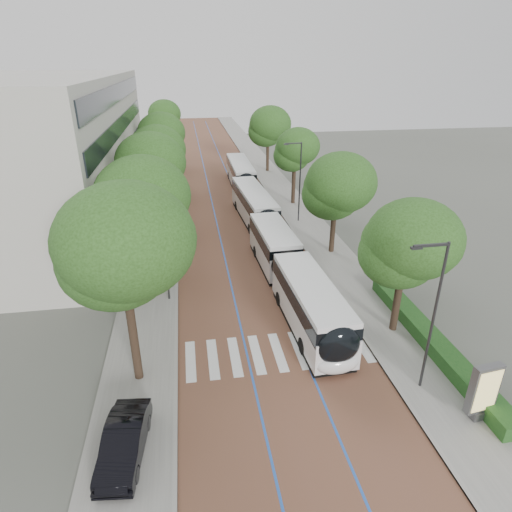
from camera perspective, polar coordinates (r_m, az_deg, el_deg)
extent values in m
plane|color=#51544C|center=(24.49, 2.98, -14.13)|extent=(160.00, 160.00, 0.00)
cube|color=brown|center=(60.70, -5.02, 10.04)|extent=(11.00, 140.00, 0.02)
cube|color=gray|center=(60.62, -12.20, 9.61)|extent=(4.00, 140.00, 0.12)
cube|color=gray|center=(61.68, 2.05, 10.40)|extent=(4.00, 140.00, 0.12)
cube|color=gray|center=(60.55, -10.39, 9.74)|extent=(0.20, 140.00, 0.14)
cube|color=gray|center=(61.34, 0.28, 10.34)|extent=(0.20, 140.00, 0.14)
cube|color=silver|center=(24.87, -8.72, -13.64)|extent=(0.55, 3.60, 0.01)
cube|color=silver|center=(24.88, -5.76, -13.44)|extent=(0.55, 3.60, 0.01)
cube|color=silver|center=(24.95, -2.82, -13.20)|extent=(0.55, 3.60, 0.01)
cube|color=silver|center=(25.08, 0.09, -12.93)|extent=(0.55, 3.60, 0.01)
cube|color=silver|center=(25.27, 2.95, -12.63)|extent=(0.55, 3.60, 0.01)
cube|color=silver|center=(25.52, 5.76, -12.31)|extent=(0.55, 3.60, 0.01)
cube|color=silver|center=(25.83, 8.50, -11.97)|extent=(0.55, 3.60, 0.01)
cube|color=silver|center=(26.20, 11.17, -11.61)|extent=(0.55, 3.60, 0.01)
cube|color=silver|center=(26.62, 13.75, -11.24)|extent=(0.55, 3.60, 0.01)
cube|color=#2353B2|center=(60.61, -6.55, 9.96)|extent=(0.12, 126.00, 0.01)
cube|color=#2353B2|center=(60.83, -3.50, 10.13)|extent=(0.12, 126.00, 0.01)
cube|color=#ABA79F|center=(49.70, -27.66, 12.36)|extent=(18.00, 40.00, 14.00)
cube|color=black|center=(48.58, -16.47, 9.03)|extent=(0.12, 38.00, 1.60)
cube|color=black|center=(47.86, -16.94, 12.71)|extent=(0.12, 38.00, 1.60)
cube|color=black|center=(47.35, -17.43, 16.48)|extent=(0.12, 38.00, 1.60)
cube|color=black|center=(47.07, -17.92, 20.07)|extent=(0.12, 38.00, 1.60)
cube|color=#153F16|center=(27.29, 22.36, -10.32)|extent=(1.20, 14.00, 0.80)
cylinder|color=#2E2E30|center=(22.18, 22.56, -7.82)|extent=(0.14, 0.14, 8.00)
cube|color=#2E2E30|center=(20.06, 22.39, 1.34)|extent=(1.70, 0.12, 0.12)
cube|color=#2E2E30|center=(19.74, 20.62, 1.01)|extent=(0.50, 0.20, 0.10)
cylinder|color=#2E2E30|center=(43.54, 5.87, 9.69)|extent=(0.14, 0.14, 8.00)
cube|color=#2E2E30|center=(42.50, 5.02, 14.74)|extent=(1.70, 0.12, 0.12)
cube|color=#2E2E30|center=(42.35, 4.07, 14.62)|extent=(0.50, 0.20, 0.10)
cylinder|color=#2E2E30|center=(28.91, -12.14, 1.31)|extent=(0.14, 0.14, 8.00)
cylinder|color=black|center=(22.76, -15.99, -10.41)|extent=(0.44, 0.44, 5.23)
ellipsoid|color=#204115|center=(20.47, -17.53, 0.57)|extent=(6.35, 6.35, 5.40)
cylinder|color=black|center=(30.64, -14.41, -1.10)|extent=(0.44, 0.44, 4.79)
ellipsoid|color=#204115|center=(29.07, -15.31, 6.64)|extent=(6.19, 6.19, 5.26)
cylinder|color=black|center=(38.91, -13.54, 4.73)|extent=(0.44, 0.44, 4.96)
ellipsoid|color=#204115|center=(37.66, -14.22, 11.18)|extent=(5.86, 5.86, 4.98)
cylinder|color=black|center=(48.51, -12.88, 8.39)|extent=(0.44, 0.44, 4.36)
ellipsoid|color=#204115|center=(47.59, -13.33, 12.96)|extent=(5.99, 5.99, 5.09)
cylinder|color=black|center=(60.13, -12.38, 11.52)|extent=(0.44, 0.44, 4.29)
ellipsoid|color=#204115|center=(59.40, -12.73, 15.18)|extent=(6.16, 6.16, 5.23)
cylinder|color=black|center=(74.78, -12.00, 14.28)|extent=(0.44, 0.44, 4.80)
ellipsoid|color=#204115|center=(74.14, -12.30, 17.59)|extent=(5.23, 5.23, 4.45)
cylinder|color=black|center=(27.31, 18.26, -5.91)|extent=(0.44, 0.44, 4.00)
ellipsoid|color=#204115|center=(25.73, 19.32, 1.08)|extent=(5.38, 5.38, 4.57)
cylinder|color=black|center=(37.19, 10.19, 3.34)|extent=(0.44, 0.44, 4.03)
ellipsoid|color=#204115|center=(36.04, 10.63, 8.76)|extent=(5.80, 5.80, 4.93)
cylinder|color=black|center=(49.88, 5.02, 9.31)|extent=(0.44, 0.44, 4.27)
ellipsoid|color=#204115|center=(48.99, 5.19, 13.69)|extent=(4.84, 4.84, 4.11)
cylinder|color=black|center=(65.05, 1.55, 13.13)|extent=(0.44, 0.44, 4.47)
ellipsoid|color=#204115|center=(64.35, 1.60, 16.68)|extent=(6.02, 6.02, 5.12)
cylinder|color=black|center=(30.72, 4.32, -1.55)|extent=(2.33, 0.99, 2.30)
cube|color=silver|center=(26.70, 7.24, -7.32)|extent=(2.86, 9.45, 1.82)
cube|color=black|center=(26.12, 7.38, -5.21)|extent=(2.90, 9.26, 0.97)
cube|color=silver|center=(25.81, 7.45, -3.97)|extent=(2.81, 9.26, 0.31)
cube|color=black|center=(27.29, 7.12, -9.26)|extent=(2.80, 9.07, 0.35)
cube|color=silver|center=(34.71, 2.39, 0.79)|extent=(2.80, 7.83, 1.82)
cube|color=black|center=(34.27, 2.43, 2.53)|extent=(2.83, 7.68, 0.97)
cube|color=silver|center=(34.03, 2.45, 3.53)|extent=(2.74, 7.68, 0.31)
cube|color=black|center=(35.17, 2.36, -0.83)|extent=(2.74, 7.52, 0.35)
ellipsoid|color=black|center=(22.81, 10.96, -11.62)|extent=(2.39, 1.19, 2.28)
ellipsoid|color=silver|center=(23.46, 10.77, -13.93)|extent=(2.39, 1.09, 1.14)
cylinder|color=black|center=(25.04, 6.30, -11.82)|extent=(0.34, 1.01, 1.00)
cylinder|color=black|center=(25.73, 11.20, -11.06)|extent=(0.34, 1.01, 1.00)
cylinder|color=black|center=(36.28, 0.01, 0.59)|extent=(0.34, 1.01, 1.00)
cylinder|color=black|center=(36.76, 3.47, 0.88)|extent=(0.34, 1.01, 1.00)
cylinder|color=black|center=(29.32, 3.18, -5.73)|extent=(0.34, 1.01, 1.00)
cylinder|color=black|center=(29.91, 7.39, -5.25)|extent=(0.34, 1.01, 1.00)
cube|color=silver|center=(44.53, -0.28, 6.32)|extent=(3.18, 12.12, 1.82)
cube|color=black|center=(44.18, -0.29, 7.72)|extent=(3.21, 11.89, 0.97)
cube|color=silver|center=(44.00, -0.29, 8.52)|extent=(3.12, 11.88, 0.31)
cube|color=black|center=(44.89, -0.28, 5.00)|extent=(3.11, 11.64, 0.35)
ellipsoid|color=black|center=(38.91, 1.56, 4.69)|extent=(2.41, 1.23, 2.28)
ellipsoid|color=silver|center=(39.27, 1.56, 3.10)|extent=(2.40, 1.13, 1.14)
cylinder|color=black|center=(41.25, -0.75, 3.66)|extent=(0.36, 1.02, 1.00)
cylinder|color=black|center=(41.74, 2.30, 3.90)|extent=(0.36, 1.02, 1.00)
cylinder|color=black|center=(48.11, -2.58, 6.76)|extent=(0.36, 1.02, 1.00)
cylinder|color=black|center=(48.53, 0.07, 6.94)|extent=(0.36, 1.02, 1.00)
cube|color=silver|center=(57.39, -2.08, 10.54)|extent=(2.56, 12.01, 1.82)
cube|color=black|center=(57.12, -2.10, 11.65)|extent=(2.60, 11.77, 0.97)
cube|color=silver|center=(56.98, -2.11, 12.28)|extent=(2.51, 11.77, 0.31)
cube|color=black|center=(57.67, -2.07, 9.49)|extent=(2.51, 11.53, 0.35)
ellipsoid|color=black|center=(51.59, -1.28, 9.76)|extent=(2.36, 1.11, 2.28)
ellipsoid|color=silver|center=(51.85, -1.26, 8.53)|extent=(2.35, 1.01, 1.14)
cylinder|color=black|center=(54.01, -2.79, 8.78)|extent=(0.30, 1.00, 1.00)
cylinder|color=black|center=(54.29, -0.40, 8.89)|extent=(0.30, 1.00, 1.00)
cylinder|color=black|center=(61.12, -3.59, 10.66)|extent=(0.30, 1.00, 1.00)
cylinder|color=black|center=(61.37, -1.45, 10.76)|extent=(0.30, 1.00, 1.00)
cube|color=#59595B|center=(23.60, 27.35, -18.15)|extent=(0.73, 0.63, 0.44)
cube|color=#59595B|center=(22.68, 28.11, -15.32)|extent=(1.48, 0.56, 2.55)
cube|color=#D0BC6E|center=(22.57, 28.47, -15.62)|extent=(1.21, 0.17, 2.22)
imported|color=black|center=(20.18, -17.18, -22.62)|extent=(2.03, 4.63, 1.48)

